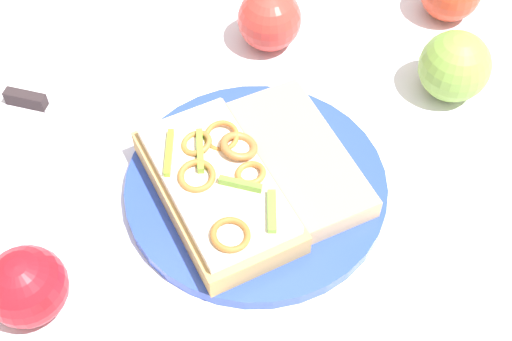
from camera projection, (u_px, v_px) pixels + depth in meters
ground_plane at (256, 191)px, 0.72m from camera, size 2.00×2.00×0.00m
plate at (256, 187)px, 0.71m from camera, size 0.26×0.26×0.01m
sandwich at (217, 186)px, 0.68m from camera, size 0.17×0.22×0.05m
bread_slice_side at (293, 160)px, 0.70m from camera, size 0.17×0.20×0.02m
apple_0 at (455, 66)px, 0.76m from camera, size 0.10×0.10×0.08m
apple_3 at (27, 287)px, 0.61m from camera, size 0.10×0.10×0.07m
apple_4 at (269, 19)px, 0.81m from camera, size 0.08×0.08×0.07m
knife at (40, 103)px, 0.78m from camera, size 0.06×0.12×0.02m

